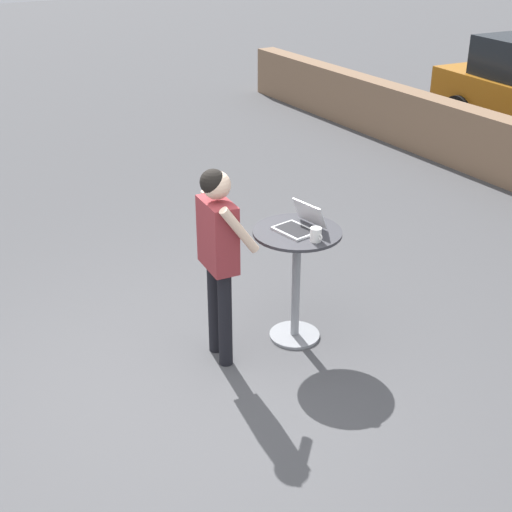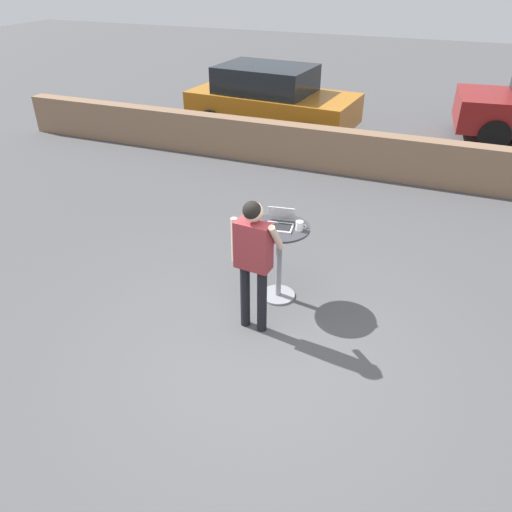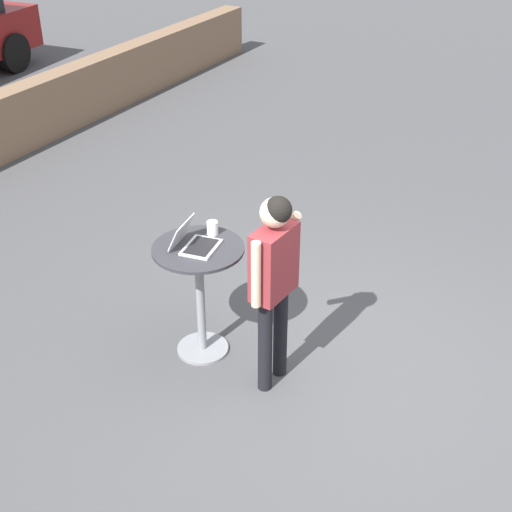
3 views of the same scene
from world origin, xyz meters
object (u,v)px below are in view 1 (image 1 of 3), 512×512
(standing_person, at_px, (218,244))
(coffee_mug, at_px, (316,235))
(cafe_table, at_px, (296,266))
(laptop, at_px, (300,224))

(standing_person, bearing_deg, coffee_mug, 67.15)
(coffee_mug, distance_m, standing_person, 0.75)
(coffee_mug, relative_size, standing_person, 0.08)
(cafe_table, distance_m, coffee_mug, 0.44)
(standing_person, bearing_deg, laptop, 85.96)
(laptop, height_order, coffee_mug, laptop)
(coffee_mug, bearing_deg, cafe_table, -177.14)
(coffee_mug, height_order, standing_person, standing_person)
(cafe_table, height_order, coffee_mug, coffee_mug)
(cafe_table, height_order, standing_person, standing_person)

